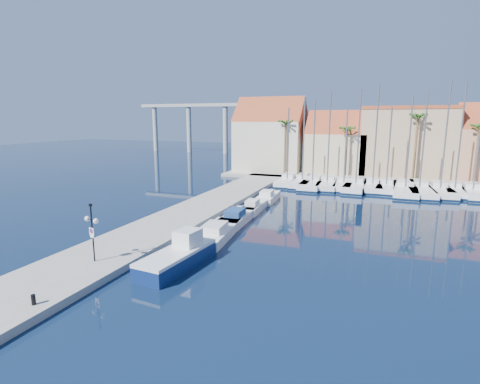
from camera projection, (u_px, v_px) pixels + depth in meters
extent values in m
plane|color=black|center=(212.00, 281.00, 23.49)|extent=(260.00, 260.00, 0.00)
cube|color=gray|center=(189.00, 214.00, 38.97)|extent=(6.00, 77.00, 0.50)
cube|color=gray|center=(384.00, 177.00, 63.95)|extent=(54.00, 16.00, 0.50)
cylinder|color=black|center=(93.00, 233.00, 25.04)|extent=(0.10, 0.10, 4.02)
cylinder|color=black|center=(89.00, 219.00, 25.01)|extent=(0.50, 0.18, 0.05)
cylinder|color=black|center=(94.00, 220.00, 24.72)|extent=(0.50, 0.18, 0.05)
sphere|color=white|center=(87.00, 219.00, 25.16)|extent=(0.36, 0.36, 0.36)
sphere|color=white|center=(96.00, 221.00, 24.57)|extent=(0.36, 0.36, 0.36)
cube|color=black|center=(90.00, 205.00, 24.67)|extent=(0.25, 0.18, 0.16)
cube|color=white|center=(92.00, 232.00, 24.97)|extent=(0.49, 0.16, 0.50)
cylinder|color=red|center=(91.00, 231.00, 24.94)|extent=(0.33, 0.11, 0.34)
cylinder|color=#1933A5|center=(91.00, 231.00, 24.94)|extent=(0.24, 0.08, 0.24)
cube|color=white|center=(92.00, 237.00, 25.04)|extent=(0.39, 0.14, 0.14)
cylinder|color=black|center=(33.00, 300.00, 19.42)|extent=(0.22, 0.22, 0.56)
cube|color=navy|center=(177.00, 261.00, 25.51)|extent=(2.86, 6.84, 1.00)
cube|color=white|center=(177.00, 252.00, 25.39)|extent=(2.86, 6.84, 0.22)
cube|color=white|center=(188.00, 238.00, 26.44)|extent=(1.61, 1.91, 1.22)
cube|color=white|center=(217.00, 233.00, 32.08)|extent=(3.10, 7.61, 0.80)
cube|color=white|center=(215.00, 227.00, 31.24)|extent=(1.91, 2.75, 0.60)
cube|color=white|center=(237.00, 218.00, 37.01)|extent=(2.48, 6.86, 0.80)
cube|color=navy|center=(235.00, 212.00, 36.25)|extent=(1.62, 2.44, 0.60)
cube|color=white|center=(254.00, 208.00, 41.12)|extent=(1.90, 5.32, 0.80)
cube|color=white|center=(252.00, 203.00, 40.50)|extent=(1.25, 1.89, 0.60)
cube|color=white|center=(268.00, 198.00, 46.40)|extent=(2.36, 6.27, 0.80)
cube|color=white|center=(267.00, 193.00, 45.69)|extent=(1.51, 2.24, 0.60)
cube|color=white|center=(288.00, 181.00, 57.96)|extent=(2.61, 9.16, 1.00)
cube|color=#0B1C38|center=(288.00, 183.00, 58.02)|extent=(2.68, 9.22, 0.28)
cube|color=white|center=(289.00, 175.00, 58.65)|extent=(1.73, 2.77, 0.60)
cylinder|color=slate|center=(288.00, 144.00, 56.42)|extent=(0.20, 0.20, 10.65)
cube|color=white|center=(303.00, 182.00, 57.28)|extent=(3.02, 10.03, 1.00)
cube|color=#0B1C38|center=(303.00, 184.00, 57.34)|extent=(3.08, 10.09, 0.28)
cube|color=white|center=(304.00, 176.00, 58.05)|extent=(1.94, 3.05, 0.60)
cylinder|color=slate|center=(304.00, 139.00, 55.55)|extent=(0.20, 0.20, 12.17)
cube|color=white|center=(313.00, 183.00, 56.13)|extent=(3.06, 11.11, 1.00)
cube|color=#0B1C38|center=(313.00, 185.00, 56.19)|extent=(3.12, 11.17, 0.28)
cube|color=white|center=(314.00, 177.00, 57.00)|extent=(2.07, 3.35, 0.60)
cylinder|color=slate|center=(314.00, 141.00, 54.41)|extent=(0.20, 0.20, 11.64)
cube|color=white|center=(327.00, 184.00, 55.66)|extent=(3.33, 10.38, 1.00)
cube|color=#0B1C38|center=(327.00, 186.00, 55.72)|extent=(3.39, 10.44, 0.28)
cube|color=white|center=(328.00, 178.00, 56.47)|extent=(2.06, 3.18, 0.60)
cylinder|color=slate|center=(329.00, 137.00, 53.84)|extent=(0.20, 0.20, 12.94)
cube|color=white|center=(344.00, 185.00, 54.75)|extent=(2.49, 9.32, 1.00)
cube|color=#0B1C38|center=(344.00, 187.00, 54.81)|extent=(2.55, 9.38, 0.28)
cube|color=white|center=(345.00, 179.00, 55.45)|extent=(1.71, 2.80, 0.60)
cylinder|color=slate|center=(346.00, 147.00, 53.25)|extent=(0.20, 0.20, 10.21)
cube|color=white|center=(356.00, 186.00, 53.98)|extent=(3.30, 10.67, 1.00)
cube|color=#0B1C38|center=(356.00, 188.00, 54.04)|extent=(3.37, 10.73, 0.28)
cube|color=white|center=(357.00, 179.00, 54.77)|extent=(2.09, 3.26, 0.60)
cylinder|color=slate|center=(359.00, 137.00, 52.17)|extent=(0.20, 0.20, 12.92)
cube|color=white|center=(372.00, 186.00, 53.55)|extent=(2.92, 9.20, 1.00)
cube|color=#0B1C38|center=(372.00, 189.00, 53.61)|extent=(2.99, 9.27, 0.28)
cube|color=white|center=(372.00, 180.00, 54.24)|extent=(1.82, 2.82, 0.60)
cylinder|color=slate|center=(376.00, 135.00, 51.73)|extent=(0.20, 0.20, 13.52)
cube|color=white|center=(386.00, 187.00, 52.82)|extent=(2.98, 9.08, 1.00)
cube|color=#0B1C38|center=(386.00, 190.00, 52.88)|extent=(3.04, 9.14, 0.28)
cube|color=white|center=(387.00, 181.00, 53.46)|extent=(1.82, 2.79, 0.60)
cylinder|color=slate|center=(389.00, 146.00, 51.31)|extent=(0.20, 0.20, 10.64)
cube|color=white|center=(405.00, 189.00, 51.33)|extent=(3.31, 11.64, 1.00)
cube|color=#0B1C38|center=(405.00, 192.00, 51.39)|extent=(3.37, 11.70, 0.28)
cube|color=white|center=(405.00, 182.00, 52.22)|extent=(2.20, 3.52, 0.60)
cylinder|color=slate|center=(409.00, 142.00, 49.56)|extent=(0.20, 0.20, 11.94)
cube|color=white|center=(418.00, 190.00, 51.21)|extent=(3.82, 11.96, 1.00)
cube|color=#0B1C38|center=(418.00, 192.00, 51.27)|extent=(3.88, 12.02, 0.28)
cube|color=white|center=(418.00, 182.00, 52.16)|extent=(2.37, 3.67, 0.60)
cylinder|color=slate|center=(424.00, 140.00, 49.35)|extent=(0.20, 0.20, 12.60)
cube|color=white|center=(439.00, 191.00, 50.40)|extent=(3.42, 10.39, 1.00)
cube|color=#0B1C38|center=(439.00, 193.00, 50.46)|extent=(3.48, 10.46, 0.28)
cube|color=white|center=(438.00, 184.00, 51.20)|extent=(2.08, 3.20, 0.60)
cylinder|color=slate|center=(446.00, 136.00, 48.50)|extent=(0.20, 0.20, 13.78)
cube|color=white|center=(454.00, 191.00, 50.15)|extent=(2.87, 8.72, 1.00)
cube|color=#0B1C38|center=(454.00, 193.00, 50.21)|extent=(2.94, 8.79, 0.28)
cube|color=white|center=(454.00, 184.00, 50.76)|extent=(1.75, 2.68, 0.60)
cylinder|color=slate|center=(461.00, 136.00, 48.36)|extent=(0.20, 0.20, 13.63)
cube|color=white|center=(472.00, 192.00, 49.40)|extent=(2.66, 9.99, 1.00)
cube|color=#0B1C38|center=(472.00, 194.00, 49.47)|extent=(2.72, 10.05, 0.28)
cube|color=white|center=(471.00, 185.00, 50.17)|extent=(1.84, 3.01, 0.60)
cylinder|color=slate|center=(479.00, 139.00, 47.61)|extent=(0.20, 0.20, 12.88)
cube|color=beige|center=(271.00, 146.00, 69.12)|extent=(12.00, 9.00, 9.00)
cube|color=maroon|center=(271.00, 122.00, 68.25)|extent=(12.30, 9.00, 9.00)
cube|color=beige|center=(337.00, 154.00, 65.11)|extent=(10.00, 8.00, 7.00)
cube|color=maroon|center=(338.00, 134.00, 64.44)|extent=(10.30, 8.00, 8.00)
cube|color=tan|center=(406.00, 144.00, 61.79)|extent=(14.00, 10.00, 11.00)
cube|color=maroon|center=(409.00, 108.00, 60.69)|extent=(14.20, 10.20, 0.50)
cylinder|color=brown|center=(285.00, 149.00, 63.13)|extent=(0.36, 0.36, 9.00)
sphere|color=#255618|center=(286.00, 123.00, 62.30)|extent=(2.60, 2.60, 2.60)
cylinder|color=brown|center=(346.00, 154.00, 59.73)|extent=(0.36, 0.36, 8.00)
sphere|color=#255618|center=(347.00, 130.00, 58.99)|extent=(2.60, 2.60, 2.60)
cylinder|color=brown|center=(415.00, 149.00, 56.04)|extent=(0.36, 0.36, 10.00)
sphere|color=#255618|center=(418.00, 117.00, 55.11)|extent=(2.60, 2.60, 2.60)
cylinder|color=brown|center=(476.00, 156.00, 53.38)|extent=(0.36, 0.36, 8.50)
sphere|color=#255618|center=(480.00, 127.00, 52.59)|extent=(2.60, 2.60, 2.60)
cube|color=#9E9E99|center=(213.00, 105.00, 109.28)|extent=(48.00, 2.20, 0.90)
cylinder|color=#9E9E99|center=(155.00, 129.00, 117.62)|extent=(1.40, 1.40, 14.00)
cylinder|color=#9E9E99|center=(189.00, 129.00, 113.42)|extent=(1.40, 1.40, 14.00)
cylinder|color=#9E9E99|center=(225.00, 129.00, 109.22)|extent=(1.40, 1.40, 14.00)
cylinder|color=#9E9E99|center=(265.00, 130.00, 105.02)|extent=(1.40, 1.40, 14.00)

